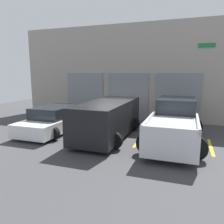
{
  "coord_description": "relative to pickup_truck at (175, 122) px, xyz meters",
  "views": [
    {
      "loc": [
        3.42,
        -10.51,
        2.93
      ],
      "look_at": [
        0.0,
        -0.72,
        1.1
      ],
      "focal_mm": 35.0,
      "sensor_mm": 36.0,
      "label": 1
    }
  ],
  "objects": [
    {
      "name": "ground_plane",
      "position": [
        -2.94,
        0.91,
        -0.84
      ],
      "size": [
        28.0,
        28.0,
        0.0
      ],
      "primitive_type": "plane",
      "color": "#3D3D3F"
    },
    {
      "name": "shophouse_building",
      "position": [
        -2.95,
        4.2,
        2.1
      ],
      "size": [
        15.42,
        0.68,
        5.98
      ],
      "color": "#9E9389",
      "rests_on": "ground"
    },
    {
      "name": "pickup_truck",
      "position": [
        0.0,
        0.0,
        0.0
      ],
      "size": [
        2.46,
        5.32,
        1.79
      ],
      "color": "silver",
      "rests_on": "ground"
    },
    {
      "name": "sedan_white",
      "position": [
        -5.89,
        -0.28,
        -0.24
      ],
      "size": [
        2.23,
        4.28,
        1.29
      ],
      "color": "white",
      "rests_on": "ground"
    },
    {
      "name": "sedan_side",
      "position": [
        -2.94,
        -0.3,
        0.06
      ],
      "size": [
        2.27,
        4.98,
        1.67
      ],
      "color": "black",
      "rests_on": "ground"
    },
    {
      "name": "parking_stripe_far_left",
      "position": [
        -7.36,
        -0.31,
        -0.84
      ],
      "size": [
        0.12,
        2.2,
        0.01
      ],
      "primitive_type": "cube",
      "color": "gold",
      "rests_on": "ground"
    },
    {
      "name": "parking_stripe_left",
      "position": [
        -4.41,
        -0.31,
        -0.84
      ],
      "size": [
        0.12,
        2.2,
        0.01
      ],
      "primitive_type": "cube",
      "color": "gold",
      "rests_on": "ground"
    },
    {
      "name": "parking_stripe_centre",
      "position": [
        -1.47,
        -0.31,
        -0.84
      ],
      "size": [
        0.12,
        2.2,
        0.01
      ],
      "primitive_type": "cube",
      "color": "gold",
      "rests_on": "ground"
    },
    {
      "name": "parking_stripe_right",
      "position": [
        1.47,
        -0.31,
        -0.84
      ],
      "size": [
        0.12,
        2.2,
        0.01
      ],
      "primitive_type": "cube",
      "color": "gold",
      "rests_on": "ground"
    }
  ]
}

